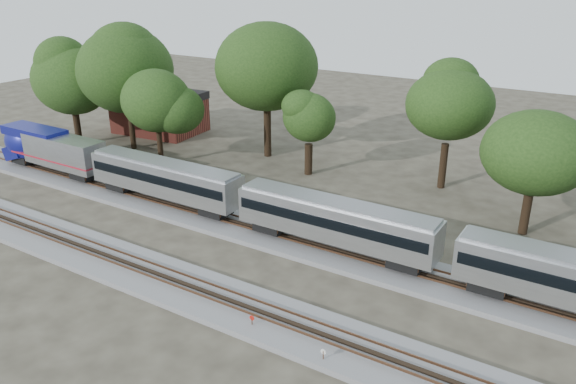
% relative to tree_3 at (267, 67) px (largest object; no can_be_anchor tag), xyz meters
% --- Properties ---
extents(ground, '(160.00, 160.00, 0.00)m').
position_rel_tree_3_xyz_m(ground, '(11.18, -23.77, -10.43)').
color(ground, '#383328').
rests_on(ground, ground).
extents(track_far, '(160.00, 5.00, 0.73)m').
position_rel_tree_3_xyz_m(track_far, '(11.18, -17.77, -10.22)').
color(track_far, slate).
rests_on(track_far, ground).
extents(track_near, '(160.00, 5.00, 0.73)m').
position_rel_tree_3_xyz_m(track_near, '(11.18, -27.77, -10.22)').
color(track_near, slate).
rests_on(track_near, ground).
extents(switch_stand_red, '(0.33, 0.06, 1.04)m').
position_rel_tree_3_xyz_m(switch_stand_red, '(18.33, -29.09, -9.76)').
color(switch_stand_red, '#512D19').
rests_on(switch_stand_red, ground).
extents(switch_stand_white, '(0.34, 0.06, 1.06)m').
position_rel_tree_3_xyz_m(switch_stand_white, '(23.60, -29.65, -9.75)').
color(switch_stand_white, '#512D19').
rests_on(switch_stand_white, ground).
extents(switch_lever, '(0.50, 0.30, 0.30)m').
position_rel_tree_3_xyz_m(switch_lever, '(16.18, -29.24, -10.28)').
color(switch_lever, '#512D19').
rests_on(switch_lever, ground).
extents(brick_building, '(11.73, 8.76, 5.34)m').
position_rel_tree_3_xyz_m(brick_building, '(-18.23, 1.13, -7.74)').
color(brick_building, maroon).
rests_on(brick_building, ground).
extents(tree_0, '(8.14, 8.14, 11.48)m').
position_rel_tree_3_xyz_m(tree_0, '(-22.95, -8.55, -2.44)').
color(tree_0, black).
rests_on(tree_0, ground).
extents(tree_1, '(9.71, 9.71, 13.69)m').
position_rel_tree_3_xyz_m(tree_1, '(-15.68, -6.29, -0.89)').
color(tree_1, black).
rests_on(tree_1, ground).
extents(tree_2, '(7.39, 7.39, 10.41)m').
position_rel_tree_3_xyz_m(tree_2, '(-8.58, -8.88, -3.18)').
color(tree_2, black).
rests_on(tree_2, ground).
extents(tree_3, '(10.61, 10.61, 14.96)m').
position_rel_tree_3_xyz_m(tree_3, '(0.00, 0.00, 0.00)').
color(tree_3, black).
rests_on(tree_3, ground).
extents(tree_4, '(6.35, 6.35, 8.95)m').
position_rel_tree_3_xyz_m(tree_4, '(7.22, -2.92, -4.21)').
color(tree_4, black).
rests_on(tree_4, ground).
extents(tree_5, '(8.68, 8.68, 12.24)m').
position_rel_tree_3_xyz_m(tree_5, '(20.63, 0.77, -1.90)').
color(tree_5, black).
rests_on(tree_5, ground).
extents(tree_6, '(7.21, 7.21, 10.17)m').
position_rel_tree_3_xyz_m(tree_6, '(29.78, -6.01, -3.35)').
color(tree_6, black).
rests_on(tree_6, ground).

